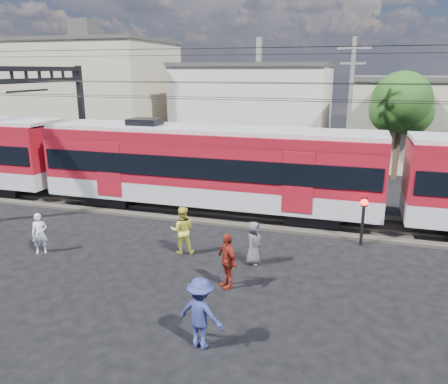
{
  "coord_description": "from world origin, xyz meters",
  "views": [
    {
      "loc": [
        6.42,
        -11.25,
        6.75
      ],
      "look_at": [
        1.52,
        5.0,
        1.99
      ],
      "focal_mm": 35.0,
      "sensor_mm": 36.0,
      "label": 1
    }
  ],
  "objects_px": {
    "commuter_train": "(212,165)",
    "pedestrian_c": "(201,313)",
    "crossing_signal": "(363,213)",
    "pedestrian_a": "(40,233)"
  },
  "relations": [
    {
      "from": "crossing_signal",
      "to": "pedestrian_c",
      "type": "bearing_deg",
      "value": -115.56
    },
    {
      "from": "commuter_train",
      "to": "crossing_signal",
      "type": "bearing_deg",
      "value": -17.16
    },
    {
      "from": "pedestrian_a",
      "to": "crossing_signal",
      "type": "bearing_deg",
      "value": -13.12
    },
    {
      "from": "pedestrian_c",
      "to": "crossing_signal",
      "type": "height_order",
      "value": "crossing_signal"
    },
    {
      "from": "pedestrian_c",
      "to": "crossing_signal",
      "type": "distance_m",
      "value": 8.98
    },
    {
      "from": "commuter_train",
      "to": "pedestrian_c",
      "type": "xyz_separation_m",
      "value": [
        3.08,
        -10.24,
        -1.46
      ]
    },
    {
      "from": "commuter_train",
      "to": "pedestrian_a",
      "type": "height_order",
      "value": "commuter_train"
    },
    {
      "from": "commuter_train",
      "to": "pedestrian_c",
      "type": "bearing_deg",
      "value": -73.27
    },
    {
      "from": "pedestrian_a",
      "to": "pedestrian_c",
      "type": "height_order",
      "value": "pedestrian_c"
    },
    {
      "from": "pedestrian_a",
      "to": "pedestrian_c",
      "type": "xyz_separation_m",
      "value": [
        7.83,
        -3.79,
        0.16
      ]
    }
  ]
}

